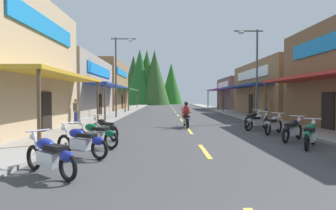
# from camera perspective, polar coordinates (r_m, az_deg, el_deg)

# --- Properties ---
(ground) EXTENTS (10.09, 79.79, 0.10)m
(ground) POSITION_cam_1_polar(r_m,az_deg,el_deg) (26.19, 2.18, -2.42)
(ground) COLOR #424244
(sidewalk_left) EXTENTS (2.35, 79.79, 0.12)m
(sidewalk_left) POSITION_cam_1_polar(r_m,az_deg,el_deg) (26.60, -11.34, -2.15)
(sidewalk_left) COLOR #9E9991
(sidewalk_left) RESTS_ON ground
(sidewalk_right) EXTENTS (2.35, 79.79, 0.12)m
(sidewalk_right) POSITION_cam_1_polar(r_m,az_deg,el_deg) (27.23, 15.38, -2.09)
(sidewalk_right) COLOR #9E9991
(sidewalk_right) RESTS_ON ground
(centerline_dashes) EXTENTS (0.16, 55.70, 0.01)m
(centerline_dashes) POSITION_cam_1_polar(r_m,az_deg,el_deg) (29.83, 1.81, -1.81)
(centerline_dashes) COLOR #E0C64C
(centerline_dashes) RESTS_ON ground
(storefront_left_middle) EXTENTS (10.59, 12.08, 5.47)m
(storefront_left_middle) POSITION_cam_1_polar(r_m,az_deg,el_deg) (27.62, -22.96, 3.45)
(storefront_left_middle) COLOR gray
(storefront_left_middle) RESTS_ON ground
(storefront_left_far) EXTENTS (10.19, 12.59, 6.73)m
(storefront_left_far) POSITION_cam_1_polar(r_m,az_deg,el_deg) (40.42, -15.46, 3.82)
(storefront_left_far) COLOR olive
(storefront_left_far) RESTS_ON ground
(storefront_right_middle) EXTENTS (10.45, 13.01, 5.29)m
(storefront_right_middle) POSITION_cam_1_polar(r_m,az_deg,el_deg) (30.18, 24.85, 3.09)
(storefront_right_middle) COLOR olive
(storefront_right_middle) RESTS_ON ground
(storefront_right_far) EXTENTS (9.53, 9.58, 4.62)m
(storefront_right_far) POSITION_cam_1_polar(r_m,az_deg,el_deg) (42.03, 16.63, 2.29)
(storefront_right_far) COLOR brown
(storefront_right_far) RESTS_ON ground
(streetlamp_left) EXTENTS (2.11, 0.30, 6.83)m
(streetlamp_left) POSITION_cam_1_polar(r_m,az_deg,el_deg) (23.50, -10.17, 7.92)
(streetlamp_left) COLOR #474C51
(streetlamp_left) RESTS_ON ground
(streetlamp_right) EXTENTS (2.11, 0.30, 6.75)m
(streetlamp_right) POSITION_cam_1_polar(r_m,az_deg,el_deg) (21.06, 17.40, 8.47)
(streetlamp_right) COLOR #474C51
(streetlamp_right) RESTS_ON ground
(motorcycle_parked_right_2) EXTENTS (1.34, 1.79, 1.04)m
(motorcycle_parked_right_2) POSITION_cam_1_polar(r_m,az_deg,el_deg) (11.10, 27.68, -5.47)
(motorcycle_parked_right_2) COLOR black
(motorcycle_parked_right_2) RESTS_ON ground
(motorcycle_parked_right_3) EXTENTS (1.58, 1.59, 1.04)m
(motorcycle_parked_right_3) POSITION_cam_1_polar(r_m,az_deg,el_deg) (12.46, 24.65, -4.66)
(motorcycle_parked_right_3) COLOR black
(motorcycle_parked_right_3) RESTS_ON ground
(motorcycle_parked_right_4) EXTENTS (1.51, 1.65, 1.04)m
(motorcycle_parked_right_4) POSITION_cam_1_polar(r_m,az_deg,el_deg) (14.41, 21.28, -3.78)
(motorcycle_parked_right_4) COLOR black
(motorcycle_parked_right_4) RESTS_ON ground
(motorcycle_parked_right_5) EXTENTS (1.84, 1.27, 1.04)m
(motorcycle_parked_right_5) POSITION_cam_1_polar(r_m,az_deg,el_deg) (15.88, 18.22, -3.25)
(motorcycle_parked_right_5) COLOR black
(motorcycle_parked_right_5) RESTS_ON ground
(motorcycle_parked_right_6) EXTENTS (1.54, 1.62, 1.04)m
(motorcycle_parked_right_6) POSITION_cam_1_polar(r_m,az_deg,el_deg) (17.64, 17.35, -2.75)
(motorcycle_parked_right_6) COLOR black
(motorcycle_parked_right_6) RESTS_ON ground
(motorcycle_parked_left_0) EXTENTS (1.74, 1.40, 1.04)m
(motorcycle_parked_left_0) POSITION_cam_1_polar(r_m,az_deg,el_deg) (6.97, -23.50, -9.59)
(motorcycle_parked_left_0) COLOR black
(motorcycle_parked_left_0) RESTS_ON ground
(motorcycle_parked_left_1) EXTENTS (1.89, 1.17, 1.04)m
(motorcycle_parked_left_1) POSITION_cam_1_polar(r_m,az_deg,el_deg) (8.74, -17.65, -7.26)
(motorcycle_parked_left_1) COLOR black
(motorcycle_parked_left_1) RESTS_ON ground
(motorcycle_parked_left_2) EXTENTS (1.89, 1.18, 1.04)m
(motorcycle_parked_left_2) POSITION_cam_1_polar(r_m,az_deg,el_deg) (10.28, -14.89, -5.89)
(motorcycle_parked_left_2) COLOR black
(motorcycle_parked_left_2) RESTS_ON ground
(motorcycle_parked_left_3) EXTENTS (1.54, 1.63, 1.04)m
(motorcycle_parked_left_3) POSITION_cam_1_polar(r_m,az_deg,el_deg) (12.17, -13.18, -4.70)
(motorcycle_parked_left_3) COLOR black
(motorcycle_parked_left_3) RESTS_ON ground
(rider_cruising_lead) EXTENTS (0.60, 2.14, 1.57)m
(rider_cruising_lead) POSITION_cam_1_polar(r_m,az_deg,el_deg) (16.32, 3.82, -2.45)
(rider_cruising_lead) COLOR black
(rider_cruising_lead) RESTS_ON ground
(pedestrian_by_shop) EXTENTS (0.38, 0.53, 1.78)m
(pedestrian_by_shop) POSITION_cam_1_polar(r_m,az_deg,el_deg) (23.42, 20.03, -0.35)
(pedestrian_by_shop) COLOR #333F8C
(pedestrian_by_shop) RESTS_ON ground
(pedestrian_browsing) EXTENTS (0.33, 0.56, 1.70)m
(pedestrian_browsing) POSITION_cam_1_polar(r_m,az_deg,el_deg) (18.46, -18.80, -1.01)
(pedestrian_browsing) COLOR #333F8C
(pedestrian_browsing) RESTS_ON ground
(treeline_backdrop) EXTENTS (15.56, 12.77, 12.99)m
(treeline_backdrop) POSITION_cam_1_polar(r_m,az_deg,el_deg) (65.24, -4.28, 5.55)
(treeline_backdrop) COLOR #2D5323
(treeline_backdrop) RESTS_ON ground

